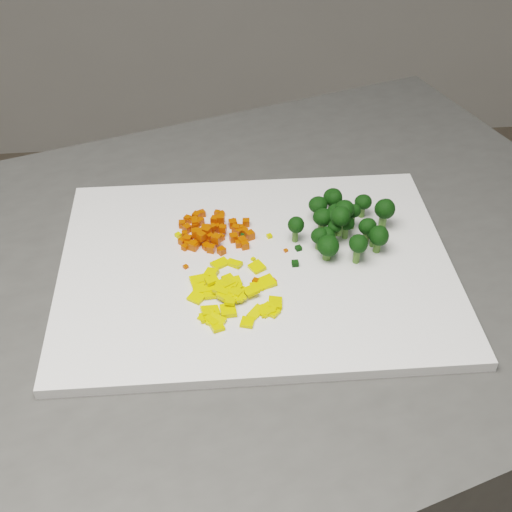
{
  "coord_description": "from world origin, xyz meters",
  "views": [
    {
      "loc": [
        -0.03,
        -0.56,
        1.45
      ],
      "look_at": [
        0.04,
        0.1,
        0.92
      ],
      "focal_mm": 50.0,
      "sensor_mm": 36.0,
      "label": 1
    }
  ],
  "objects": [
    {
      "name": "broccoli_floret_16",
      "position": [
        0.14,
        0.12,
        0.95
      ],
      "size": [
        0.03,
        0.03,
        0.04
      ],
      "primitive_type": null,
      "color": "black",
      "rests_on": "broccoli_pile"
    },
    {
      "name": "carrot_cube_12",
      "position": [
        -0.05,
        0.16,
        0.92
      ],
      "size": [
        0.01,
        0.01,
        0.01
      ],
      "primitive_type": "cube",
      "rotation": [
        0.0,
        0.0,
        1.52
      ],
      "color": "#C43602",
      "rests_on": "carrot_pile"
    },
    {
      "name": "carrot_cube_61",
      "position": [
        0.03,
        0.17,
        0.92
      ],
      "size": [
        0.01,
        0.01,
        0.01
      ],
      "primitive_type": "cube",
      "rotation": [
        0.0,
        0.0,
        1.46
      ],
      "color": "#C43602",
      "rests_on": "carrot_pile"
    },
    {
      "name": "cutting_board",
      "position": [
        0.04,
        0.1,
        0.91
      ],
      "size": [
        0.48,
        0.38,
        0.01
      ],
      "primitive_type": "cube",
      "rotation": [
        0.0,
        0.0,
        -0.03
      ],
      "color": "white",
      "rests_on": "counter_block"
    },
    {
      "name": "stray_bit_1",
      "position": [
        0.03,
        0.06,
        0.91
      ],
      "size": [
        0.01,
        0.01,
        0.0
      ],
      "primitive_type": "cube",
      "rotation": [
        0.0,
        0.0,
        2.6
      ],
      "color": "#C43602",
      "rests_on": "cutting_board"
    },
    {
      "name": "broccoli_floret_18",
      "position": [
        0.14,
        0.14,
        0.93
      ],
      "size": [
        0.03,
        0.03,
        0.03
      ],
      "primitive_type": null,
      "color": "black",
      "rests_on": "broccoli_pile"
    },
    {
      "name": "broccoli_floret_12",
      "position": [
        0.12,
        0.11,
        0.93
      ],
      "size": [
        0.03,
        0.03,
        0.03
      ],
      "primitive_type": null,
      "color": "black",
      "rests_on": "broccoli_pile"
    },
    {
      "name": "broccoli_floret_9",
      "position": [
        0.21,
        0.15,
        0.93
      ],
      "size": [
        0.04,
        0.04,
        0.04
      ],
      "primitive_type": null,
      "color": "black",
      "rests_on": "broccoli_pile"
    },
    {
      "name": "carrot_cube_20",
      "position": [
        -0.0,
        0.2,
        0.92
      ],
      "size": [
        0.01,
        0.01,
        0.01
      ],
      "primitive_type": "cube",
      "rotation": [
        0.0,
        0.0,
        2.73
      ],
      "color": "#C43602",
      "rests_on": "carrot_pile"
    },
    {
      "name": "pepper_chunk_39",
      "position": [
        -0.02,
        -0.01,
        0.91
      ],
      "size": [
        0.02,
        0.02,
        0.01
      ],
      "primitive_type": "cube",
      "rotation": [
        0.11,
        0.05,
        1.89
      ],
      "color": "yellow",
      "rests_on": "pepper_pile"
    },
    {
      "name": "broccoli_floret_0",
      "position": [
        0.14,
        0.12,
        0.93
      ],
      "size": [
        0.02,
        0.02,
        0.03
      ],
      "primitive_type": null,
      "color": "black",
      "rests_on": "broccoli_pile"
    },
    {
      "name": "broccoli_floret_3",
      "position": [
        0.19,
        0.11,
        0.93
      ],
      "size": [
        0.02,
        0.02,
        0.03
      ],
      "primitive_type": null,
      "color": "black",
      "rests_on": "broccoli_pile"
    },
    {
      "name": "pepper_chunk_33",
      "position": [
        -0.0,
        0.05,
        0.92
      ],
      "size": [
        0.02,
        0.02,
        0.01
      ],
      "primitive_type": "cube",
      "rotation": [
        -0.1,
        0.1,
        0.62
      ],
      "color": "yellow",
      "rests_on": "pepper_pile"
    },
    {
      "name": "counter_block",
      "position": [
        -0.0,
        0.1,
        0.45
      ],
      "size": [
        1.23,
        1.03,
        0.9
      ],
      "primitive_type": "cube",
      "rotation": [
        0.0,
        0.0,
        0.31
      ],
      "color": "#474745",
      "rests_on": "ground"
    },
    {
      "name": "broccoli_floret_17",
      "position": [
        0.13,
        0.12,
        0.93
      ],
      "size": [
        0.03,
        0.03,
        0.03
      ],
      "primitive_type": null,
      "color": "black",
      "rests_on": "broccoli_pile"
    },
    {
      "name": "broccoli_floret_14",
      "position": [
        0.18,
        0.12,
        0.93
      ],
      "size": [
        0.03,
        0.03,
        0.04
      ],
      "primitive_type": null,
      "color": "black",
      "rests_on": "broccoli_pile"
    },
    {
      "name": "pepper_chunk_40",
      "position": [
        -0.01,
        0.04,
        0.92
      ],
      "size": [
        0.03,
        0.03,
        0.01
      ],
      "primitive_type": "cube",
      "rotation": [
        0.13,
        0.0,
        1.12
      ],
      "color": "yellow",
      "rests_on": "pepper_pile"
    },
    {
      "name": "pepper_chunk_10",
      "position": [
        0.05,
        0.02,
        0.91
      ],
      "size": [
        0.02,
        0.02,
        0.01
      ],
      "primitive_type": "cube",
      "rotation": [
        0.1,
        0.05,
        1.43
      ],
      "color": "yellow",
      "rests_on": "pepper_pile"
    },
    {
      "name": "carrot_cube_18",
      "position": [
        -0.0,
        0.12,
        0.92
      ],
      "size": [
        0.01,
        0.01,
        0.01
      ],
      "primitive_type": "cube",
      "rotation": [
        0.0,
        0.0,
        0.6
      ],
      "color": "#C43602",
      "rests_on": "carrot_pile"
    },
    {
      "name": "carrot_cube_63",
      "position": [
        -0.03,
        0.17,
        0.92
      ],
      "size": [
        0.01,
        0.01,
        0.01
      ],
      "primitive_type": "cube",
      "rotation": [
        0.0,
        0.0,
        0.29
      ],
      "color": "#C43602",
      "rests_on": "carrot_pile"
    },
    {
      "name": "carrot_cube_5",
      "position": [
        0.0,
        0.2,
        0.92
      ],
      "size": [
        0.01,
        0.01,
        0.01
      ],
      "primitive_type": "cube",
      "rotation": [
        0.0,
        0.0,
        0.34
      ],
      "color": "#C43602",
      "rests_on": "carrot_pile"
    },
    {
      "name": "pepper_chunk_32",
      "position": [
        0.01,
        0.05,
        0.92
      ],
      "size": [
        0.02,
        0.02,
        0.01
      ],
      "primitive_type": "cube",
      "rotation": [
        0.1,
        0.14,
        2.69
      ],
      "color": "yellow",
      "rests_on": "pepper_pile"
    },
    {
      "name": "pepper_chunk_36",
      "position": [
        0.0,
        0.06,
        0.92
      ],
      "size": [
        0.02,
        0.02,
        0.01
      ],
      "primitive_type": "cube",
      "rotation": [
        0.1,
        0.04,
        0.5
      ],
      "color": "yellow",
      "rests_on": "pepper_pile"
    },
    {
      "name": "carrot_cube_40",
      "position": [
        -0.03,
        0.15,
        0.92
      ],
      "size": [
        0.01,
        0.01,
        0.01
      ],
      "primitive_type": "cube",
      "rotation": [
        0.0,
        0.0,
        1.7
      ],
      "color": "#C43602",
      "rests_on": "carrot_pile"
    },
    {
      "name": "carrot_cube_33",
      "position": [
        0.02,
        0.16,
        0.92
      ],
      "size": [
        0.01,
        0.01,
        0.01
      ],
      "primitive_type": "cube",
      "rotation": [
        0.0,
        0.0,
        2.8
      ],
      "color": "#C43602",
      "rests_on": "carrot_pile"
    },
    {
      "name": "carrot_pile",
      "position": [
        -0.01,
        0.15,
        0.93
      ],
      "size": [
        0.1,
        0.1,
        0.03
      ],
      "primitive_type": null,
      "color": "#C43602",
      "rests_on": "cutting_board"
    },
    {
      "name": "carrot_cube_7",
      "position": [
        -0.05,
        0.13,
        0.92
      ],
      "size": [
        0.01,
        0.01,
        0.01
      ],
      "primitive_type": "cube",
      "rotation": [
        0.0,
        0.0,
        0.85
      ],
      "color": "#C43602",
      "rests_on": "carrot_pile"
    },
    {
      "name": "pepper_chunk_15",
      "position": [
        0.01,
        0.03,
        0.92
      ],
      "size": [
        0.02,
        0.02,
        0.01
      ],
      "primitive_type": "cube",
      "rotation": [
        0.06,
        -0.12,
        1.97
      ],
      "color": "yellow",
      "rests_on": "pepper_pile"
    },
    {
      "name": "carrot_cube_47",
      "position": [
        -0.03,
        0.13,
        0.92
      ],
      "size": [
        0.01,
        0.01,
        0.01
      ],
      "primitive_type": "cube",
      "rotation": [
        0.0,
        0.0,
        2.57
      ],
      "color": "#C43602",
      "rests_on": "carrot_pile"
    },
    {
      "name": "pepper_chunk_22",
      "position": [
        0.02,
        0.04,
        0.91
      ],
      "size": [
        0.02,
        0.02,
        0.01
      ],
      "primitive_type": "cube",
      "rotation": [
        -0.13,
        0.07,
        2.39
      ],
      "color": "yellow",
      "rests_on": "pepper_pile"
    },
    {
      "name": "broccoli_floret_1",
      "position": [
        0.13,
        0.17,
        0.93
      ],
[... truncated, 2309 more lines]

